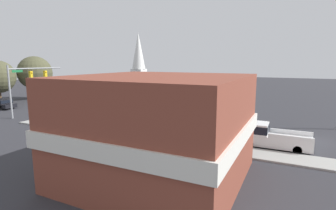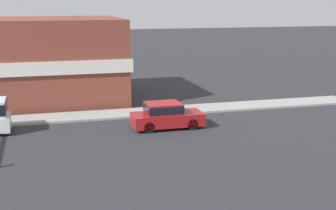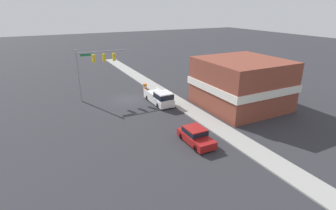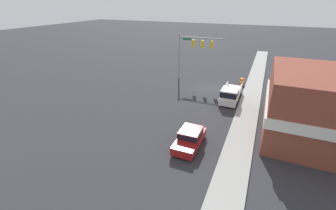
# 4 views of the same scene
# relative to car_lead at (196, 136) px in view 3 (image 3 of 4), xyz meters

# --- Properties ---
(ground_plane) EXTENTS (200.00, 200.00, 0.00)m
(ground_plane) POSITION_rel_car_lead_xyz_m (1.72, -14.88, -0.80)
(ground_plane) COLOR #2D2D33
(sidewalk_curb) EXTENTS (2.40, 60.00, 0.14)m
(sidewalk_curb) POSITION_rel_car_lead_xyz_m (-3.98, -14.88, -0.73)
(sidewalk_curb) COLOR #9E9E99
(sidewalk_curb) RESTS_ON ground
(near_signal_assembly) EXTENTS (6.91, 0.49, 7.09)m
(near_signal_assembly) POSITION_rel_car_lead_xyz_m (5.33, -17.20, 4.40)
(near_signal_assembly) COLOR gray
(near_signal_assembly) RESTS_ON ground
(car_lead) EXTENTS (1.86, 4.23, 1.54)m
(car_lead) POSITION_rel_car_lead_xyz_m (0.00, 0.00, 0.00)
(car_lead) COLOR black
(car_lead) RESTS_ON ground
(pickup_truck_parked) EXTENTS (2.00, 5.70, 1.95)m
(pickup_truck_parked) POSITION_rel_car_lead_xyz_m (-1.58, -11.14, 0.16)
(pickup_truck_parked) COLOR black
(pickup_truck_parked) RESTS_ON ground
(construction_barrel) EXTENTS (0.61, 0.61, 1.01)m
(construction_barrel) POSITION_rel_car_lead_xyz_m (-2.18, -17.98, -0.28)
(construction_barrel) COLOR orange
(construction_barrel) RESTS_ON ground
(corner_brick_building) EXTENTS (10.00, 10.00, 6.18)m
(corner_brick_building) POSITION_rel_car_lead_xyz_m (-10.53, -5.80, 2.29)
(corner_brick_building) COLOR brown
(corner_brick_building) RESTS_ON ground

